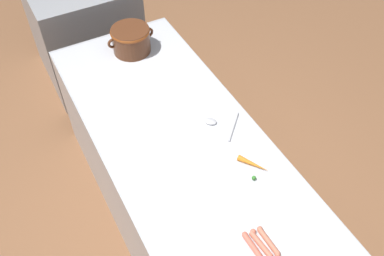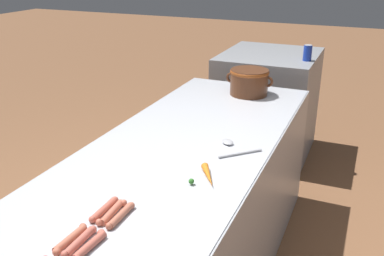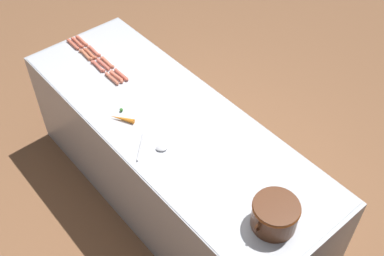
% 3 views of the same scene
% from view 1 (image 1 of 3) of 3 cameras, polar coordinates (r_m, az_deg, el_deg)
% --- Properties ---
extents(ground_plane, '(20.00, 20.00, 0.00)m').
position_cam_1_polar(ground_plane, '(2.90, 0.15, -14.18)').
color(ground_plane, brown).
extents(griddle_counter, '(0.85, 2.46, 0.84)m').
position_cam_1_polar(griddle_counter, '(2.54, 0.16, -9.78)').
color(griddle_counter, '#ADAFB5').
rests_on(griddle_counter, ground_plane).
extents(back_cabinet, '(0.78, 0.88, 0.92)m').
position_cam_1_polar(back_cabinet, '(3.81, -14.38, 12.94)').
color(back_cabinet, '#939599').
rests_on(back_cabinet, ground_plane).
extents(hot_dog_3, '(0.03, 0.16, 0.03)m').
position_cam_1_polar(hot_dog_3, '(1.93, 8.31, -15.70)').
color(hot_dog_3, '#D26450').
rests_on(hot_dog_3, griddle_counter).
extents(hot_dog_7, '(0.04, 0.16, 0.03)m').
position_cam_1_polar(hot_dog_7, '(1.94, 9.31, -15.33)').
color(hot_dog_7, '#D36F55').
rests_on(hot_dog_7, griddle_counter).
extents(hot_dog_11, '(0.03, 0.16, 0.03)m').
position_cam_1_polar(hot_dog_11, '(1.95, 10.34, -14.90)').
color(hot_dog_11, '#CA6E53').
rests_on(hot_dog_11, griddle_counter).
extents(bean_pot, '(0.32, 0.26, 0.17)m').
position_cam_1_polar(bean_pot, '(2.80, -8.28, 11.91)').
color(bean_pot, '#562D19').
rests_on(bean_pot, griddle_counter).
extents(serving_spoon, '(0.22, 0.22, 0.02)m').
position_cam_1_polar(serving_spoon, '(2.34, 3.57, 0.65)').
color(serving_spoon, '#B7B7BC').
rests_on(serving_spoon, griddle_counter).
extents(carrot, '(0.12, 0.16, 0.03)m').
position_cam_1_polar(carrot, '(2.16, 8.31, -4.98)').
color(carrot, orange).
rests_on(carrot, griddle_counter).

